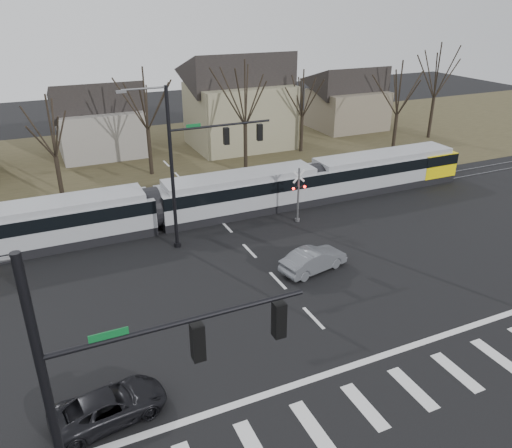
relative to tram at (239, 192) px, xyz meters
name	(u,v)px	position (x,y,z in m)	size (l,w,h in m)	color
ground	(335,341)	(-1.79, -16.00, -1.64)	(140.00, 140.00, 0.00)	black
grass_verge	(161,158)	(-1.79, 16.00, -1.63)	(140.00, 28.00, 0.01)	#38331E
crosswalk	(389,397)	(-1.79, -20.00, -1.63)	(27.00, 2.60, 0.01)	silver
stop_line	(357,364)	(-1.79, -17.80, -1.63)	(28.00, 0.35, 0.01)	silver
lane_dashes	(217,216)	(-1.79, 0.00, -1.63)	(0.18, 30.00, 0.01)	silver
rail_pair	(218,217)	(-1.79, -0.20, -1.61)	(90.00, 1.52, 0.06)	#59595E
tram	(239,192)	(0.00, 0.00, 0.00)	(39.65, 2.94, 3.01)	gray
sedan	(314,260)	(0.65, -9.79, -0.94)	(4.44, 2.34, 1.39)	#5A5D63
suv	(109,406)	(-12.21, -16.44, -1.03)	(4.61, 2.64, 1.21)	black
signal_pole_near_left	(123,403)	(-12.20, -22.00, 4.06)	(9.28, 0.44, 10.20)	black
signal_pole_far	(197,159)	(-4.20, -3.50, 4.06)	(9.28, 0.44, 10.20)	black
rail_crossing_signal	(298,197)	(3.21, -3.21, 0.25)	(1.08, 0.36, 4.00)	#59595B
tree_row	(196,119)	(0.21, 10.00, 3.36)	(59.20, 7.20, 10.00)	black
house_b	(98,115)	(-6.79, 20.00, 2.33)	(8.64, 7.56, 7.65)	gray
house_c	(239,97)	(7.21, 17.00, 3.59)	(10.80, 8.64, 10.10)	gray
house_d	(348,95)	(22.21, 19.00, 2.33)	(8.64, 7.56, 7.65)	#675D4C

